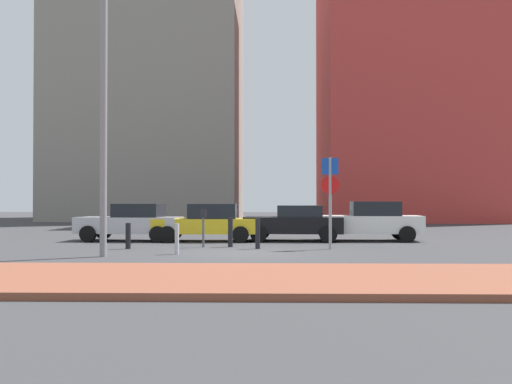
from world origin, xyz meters
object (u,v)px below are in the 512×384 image
Objects in this scene: parked_car_black at (295,222)px; traffic_bollard_mid at (128,236)px; parking_sign_post at (330,191)px; street_lamp at (104,88)px; parked_car_silver at (132,222)px; traffic_bollard_far at (177,239)px; parked_car_yellow at (208,222)px; parking_meter at (203,223)px; parked_car_white at (367,221)px; traffic_bollard_near at (230,232)px; traffic_bollard_edge at (258,234)px.

parked_car_black reaches higher than traffic_bollard_mid.
street_lamp is (-6.86, -2.67, 2.96)m from parking_sign_post.
parked_car_black is 0.47× the size of street_lamp.
traffic_bollard_far is at bearing -63.93° from parked_car_silver.
parked_car_yellow is at bearing -1.91° from parked_car_silver.
traffic_bollard_far is at bearing -123.90° from parked_car_black.
parked_car_black is at bearing 43.20° from parking_meter.
parked_car_silver is 0.93× the size of parked_car_white.
traffic_bollard_far is at bearing -118.30° from traffic_bollard_near.
parked_car_silver is 4.41m from parking_meter.
parked_car_yellow is 4.33m from traffic_bollard_mid.
traffic_bollard_mid is at bearing -162.77° from parking_meter.
parked_car_white reaches higher than traffic_bollard_edge.
street_lamp is at bearing -148.04° from traffic_bollard_edge.
street_lamp reaches higher than traffic_bollard_far.
parked_car_silver is at bearing 101.84° from traffic_bollard_mid.
parking_meter is 1.28× the size of traffic_bollard_near.
parked_car_yellow is at bearing 69.27° from street_lamp.
street_lamp is at bearing -126.73° from parking_meter.
traffic_bollard_far is at bearing -43.16° from traffic_bollard_mid.
parked_car_white reaches higher than traffic_bollard_near.
parked_car_black is (3.48, 0.23, -0.01)m from parked_car_yellow.
parked_car_black reaches higher than traffic_bollard_edge.
traffic_bollard_mid is at bearing -78.16° from parked_car_silver.
traffic_bollard_edge is (1.91, -0.62, -0.34)m from parking_meter.
parked_car_silver reaches higher than traffic_bollard_mid.
parked_car_yellow is at bearing 57.81° from traffic_bollard_mid.
parked_car_white is at bearing 1.49° from parked_car_silver.
traffic_bollard_near is at bearing -128.32° from parked_car_black.
street_lamp is 6.82m from traffic_bollard_edge.
parked_car_silver is 4.50× the size of traffic_bollard_far.
parking_meter is at bearing -87.08° from parked_car_yellow.
traffic_bollard_mid is (-2.30, -3.66, -0.32)m from parked_car_yellow.
parked_car_black is 3.89× the size of traffic_bollard_near.
street_lamp reaches higher than traffic_bollard_mid.
traffic_bollard_edge is at bearing 177.84° from parking_sign_post.
parking_sign_post is 3.53× the size of traffic_bollard_mid.
traffic_bollard_edge is (-2.43, 0.09, -1.43)m from parking_sign_post.
parking_meter is at bearing 170.72° from parking_sign_post.
parked_car_black is at bearing -177.63° from parked_car_white.
parking_sign_post reaches higher than traffic_bollard_far.
parking_meter is (-4.34, 0.71, -1.08)m from parking_sign_post.
traffic_bollard_far is (2.02, 0.80, -4.43)m from street_lamp.
parking_sign_post is at bearing -9.28° from parking_meter.
parked_car_yellow is at bearing 92.92° from parking_meter.
street_lamp reaches higher than parked_car_black.
parking_meter is 2.03m from traffic_bollard_edge.
parked_car_yellow is 3.48m from parked_car_black.
parked_car_yellow is at bearing 141.21° from parking_sign_post.
traffic_bollard_mid is at bearing -178.13° from traffic_bollard_edge.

